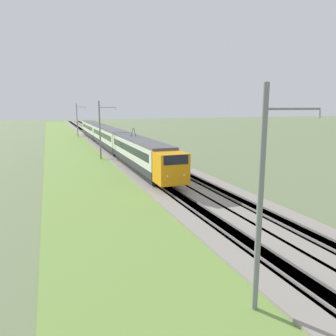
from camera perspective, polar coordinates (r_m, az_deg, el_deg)
name	(u,v)px	position (r m, az deg, el deg)	size (l,w,h in m)	color
ballast_main	(117,155)	(52.87, -8.87, 2.31)	(240.00, 4.40, 0.30)	gray
ballast_adjacent	(142,153)	(53.81, -4.56, 2.55)	(240.00, 4.40, 0.30)	gray
track_main	(117,155)	(52.87, -8.87, 2.32)	(240.00, 1.57, 0.45)	#4C4238
track_adjacent	(142,153)	(53.81, -4.56, 2.56)	(240.00, 1.57, 0.45)	#4C4238
grass_verge	(81,157)	(52.11, -14.90, 1.85)	(240.00, 10.61, 0.12)	olive
passenger_train	(109,137)	(59.46, -10.27, 5.36)	(65.00, 2.84, 5.08)	orange
catenary_mast_near	(262,200)	(12.38, 15.97, -5.43)	(0.22, 2.56, 8.61)	slate
catenary_mast_mid	(100,130)	(48.84, -11.70, 6.53)	(0.22, 2.56, 8.50)	slate
catenary_mast_far	(77,120)	(87.20, -15.51, 8.11)	(0.22, 2.56, 8.44)	slate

